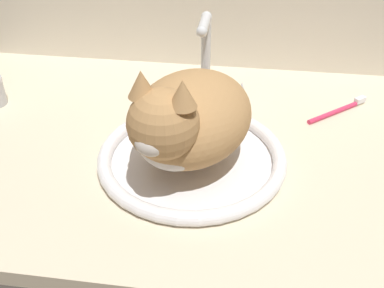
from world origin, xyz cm
name	(u,v)px	position (x,y,z in cm)	size (l,w,h in cm)	color
countertop	(192,148)	(0.00, 0.00, 1.50)	(118.36, 68.71, 3.00)	beige
sink_basin	(192,157)	(0.93, -6.10, 4.12)	(34.32, 34.32, 2.55)	white
faucet	(205,74)	(0.93, 13.79, 10.97)	(18.81, 10.68, 20.99)	silver
cat	(187,119)	(0.29, -8.03, 13.40)	(26.39, 36.84, 19.54)	tan
toothbrush	(339,110)	(29.74, 15.31, 3.63)	(13.42, 11.53, 1.70)	#D83359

